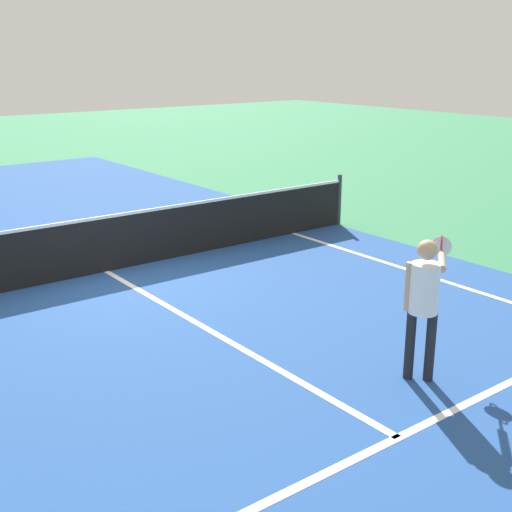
% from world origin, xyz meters
% --- Properties ---
extents(ground_plane, '(60.00, 60.00, 0.00)m').
position_xyz_m(ground_plane, '(0.00, 0.00, 0.00)').
color(ground_plane, '#337F51').
extents(court_surface_inbounds, '(10.62, 24.40, 0.00)m').
position_xyz_m(court_surface_inbounds, '(0.00, 0.00, 0.00)').
color(court_surface_inbounds, '#234C93').
rests_on(court_surface_inbounds, ground_plane).
extents(line_service_near, '(8.22, 0.10, 0.01)m').
position_xyz_m(line_service_near, '(0.00, -6.40, 0.00)').
color(line_service_near, white).
rests_on(line_service_near, ground_plane).
extents(line_center_service, '(0.10, 6.40, 0.01)m').
position_xyz_m(line_center_service, '(0.00, -3.20, 0.00)').
color(line_center_service, white).
rests_on(line_center_service, ground_plane).
extents(net, '(10.85, 0.09, 1.07)m').
position_xyz_m(net, '(0.00, 0.00, 0.49)').
color(net, '#33383D').
rests_on(net, ground_plane).
extents(player_near, '(1.08, 0.69, 1.63)m').
position_xyz_m(player_near, '(1.13, -5.70, 1.01)').
color(player_near, black).
rests_on(player_near, ground_plane).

